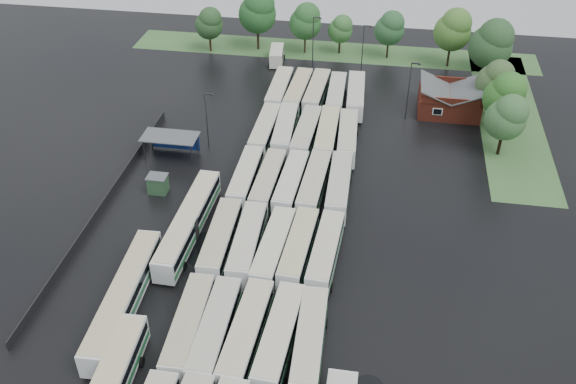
# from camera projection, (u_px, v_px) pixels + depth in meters

# --- Properties ---
(ground) EXTENTS (160.00, 160.00, 0.00)m
(ground) POSITION_uv_depth(u_px,v_px,m) (255.00, 265.00, 76.31)
(ground) COLOR black
(ground) RESTS_ON ground
(brick_building) EXTENTS (10.07, 8.60, 5.39)m
(brick_building) POSITION_uv_depth(u_px,v_px,m) (449.00, 102.00, 106.38)
(brick_building) COLOR maroon
(brick_building) RESTS_ON ground
(wash_shed) EXTENTS (8.20, 4.20, 3.58)m
(wash_shed) POSITION_uv_depth(u_px,v_px,m) (171.00, 138.00, 94.59)
(wash_shed) COLOR #2D2D30
(wash_shed) RESTS_ON ground
(utility_hut) EXTENTS (2.70, 2.20, 2.62)m
(utility_hut) POSITION_uv_depth(u_px,v_px,m) (158.00, 184.00, 87.85)
(utility_hut) COLOR #294C2E
(utility_hut) RESTS_ON ground
(grass_strip_north) EXTENTS (80.00, 10.00, 0.01)m
(grass_strip_north) POSITION_uv_depth(u_px,v_px,m) (331.00, 51.00, 128.11)
(grass_strip_north) COLOR #3E6833
(grass_strip_north) RESTS_ON ground
(grass_strip_east) EXTENTS (10.00, 50.00, 0.01)m
(grass_strip_east) POSITION_uv_depth(u_px,v_px,m) (509.00, 116.00, 106.14)
(grass_strip_east) COLOR #3E6833
(grass_strip_east) RESTS_ON ground
(west_fence) EXTENTS (0.10, 50.00, 1.20)m
(west_fence) POSITION_uv_depth(u_px,v_px,m) (104.00, 203.00, 85.37)
(west_fence) COLOR #2D2D30
(west_fence) RESTS_ON ground
(bus_r1c0) EXTENTS (3.28, 13.04, 3.60)m
(bus_r1c0) POSITION_uv_depth(u_px,v_px,m) (189.00, 327.00, 65.67)
(bus_r1c0) COLOR silver
(bus_r1c0) RESTS_ON ground
(bus_r1c1) EXTENTS (2.89, 13.09, 3.64)m
(bus_r1c1) POSITION_uv_depth(u_px,v_px,m) (215.00, 331.00, 65.18)
(bus_r1c1) COLOR silver
(bus_r1c1) RESTS_ON ground
(bus_r1c2) EXTENTS (3.34, 13.33, 3.68)m
(bus_r1c2) POSITION_uv_depth(u_px,v_px,m) (246.00, 334.00, 64.81)
(bus_r1c2) COLOR silver
(bus_r1c2) RESTS_ON ground
(bus_r1c3) EXTENTS (3.42, 13.25, 3.65)m
(bus_r1c3) POSITION_uv_depth(u_px,v_px,m) (279.00, 338.00, 64.45)
(bus_r1c3) COLOR silver
(bus_r1c3) RESTS_ON ground
(bus_r1c4) EXTENTS (3.19, 12.97, 3.59)m
(bus_r1c4) POSITION_uv_depth(u_px,v_px,m) (310.00, 342.00, 64.03)
(bus_r1c4) COLOR silver
(bus_r1c4) RESTS_ON ground
(bus_r2c0) EXTENTS (3.20, 13.22, 3.66)m
(bus_r2c0) POSITION_uv_depth(u_px,v_px,m) (221.00, 240.00, 76.94)
(bus_r2c0) COLOR silver
(bus_r2c0) RESTS_ON ground
(bus_r2c1) EXTENTS (3.24, 13.18, 3.64)m
(bus_r2c1) POSITION_uv_depth(u_px,v_px,m) (247.00, 244.00, 76.38)
(bus_r2c1) COLOR silver
(bus_r2c1) RESTS_ON ground
(bus_r2c2) EXTENTS (3.36, 13.04, 3.60)m
(bus_r2c2) POSITION_uv_depth(u_px,v_px,m) (274.00, 249.00, 75.68)
(bus_r2c2) COLOR silver
(bus_r2c2) RESTS_ON ground
(bus_r2c3) EXTENTS (3.30, 12.91, 3.56)m
(bus_r2c3) POSITION_uv_depth(u_px,v_px,m) (298.00, 249.00, 75.67)
(bus_r2c3) COLOR silver
(bus_r2c3) RESTS_ON ground
(bus_r2c4) EXTENTS (3.29, 12.91, 3.56)m
(bus_r2c4) POSITION_uv_depth(u_px,v_px,m) (325.00, 253.00, 75.14)
(bus_r2c4) COLOR silver
(bus_r2c4) RESTS_ON ground
(bus_r3c0) EXTENTS (2.76, 12.60, 3.50)m
(bus_r3c0) POSITION_uv_depth(u_px,v_px,m) (246.00, 178.00, 87.91)
(bus_r3c0) COLOR silver
(bus_r3c0) RESTS_ON ground
(bus_r3c1) EXTENTS (2.99, 12.65, 3.50)m
(bus_r3c1) POSITION_uv_depth(u_px,v_px,m) (268.00, 182.00, 87.21)
(bus_r3c1) COLOR silver
(bus_r3c1) RESTS_ON ground
(bus_r3c2) EXTENTS (3.19, 12.95, 3.58)m
(bus_r3c2) POSITION_uv_depth(u_px,v_px,m) (291.00, 184.00, 86.71)
(bus_r3c2) COLOR silver
(bus_r3c2) RESTS_ON ground
(bus_r3c3) EXTENTS (3.27, 13.19, 3.65)m
(bus_r3c3) POSITION_uv_depth(u_px,v_px,m) (314.00, 184.00, 86.53)
(bus_r3c3) COLOR silver
(bus_r3c3) RESTS_ON ground
(bus_r3c4) EXTENTS (3.09, 13.26, 3.68)m
(bus_r3c4) POSITION_uv_depth(u_px,v_px,m) (339.00, 187.00, 86.10)
(bus_r3c4) COLOR silver
(bus_r3c4) RESTS_ON ground
(bus_r4c0) EXTENTS (2.83, 12.79, 3.55)m
(bus_r4c0) POSITION_uv_depth(u_px,v_px,m) (265.00, 131.00, 98.47)
(bus_r4c0) COLOR silver
(bus_r4c0) RESTS_ON ground
(bus_r4c1) EXTENTS (3.38, 13.20, 3.64)m
(bus_r4c1) POSITION_uv_depth(u_px,v_px,m) (285.00, 131.00, 98.33)
(bus_r4c1) COLOR silver
(bus_r4c1) RESTS_ON ground
(bus_r4c2) EXTENTS (3.24, 13.21, 3.65)m
(bus_r4c2) POSITION_uv_depth(u_px,v_px,m) (306.00, 134.00, 97.52)
(bus_r4c2) COLOR silver
(bus_r4c2) RESTS_ON ground
(bus_r4c3) EXTENTS (3.06, 13.35, 3.70)m
(bus_r4c3) POSITION_uv_depth(u_px,v_px,m) (327.00, 135.00, 97.22)
(bus_r4c3) COLOR silver
(bus_r4c3) RESTS_ON ground
(bus_r4c4) EXTENTS (3.35, 12.96, 3.58)m
(bus_r4c4) POSITION_uv_depth(u_px,v_px,m) (347.00, 137.00, 96.73)
(bus_r4c4) COLOR silver
(bus_r4c4) RESTS_ON ground
(bus_r5c0) EXTENTS (2.81, 13.15, 3.66)m
(bus_r5c0) POSITION_uv_depth(u_px,v_px,m) (280.00, 91.00, 109.41)
(bus_r5c0) COLOR silver
(bus_r5c0) RESTS_ON ground
(bus_r5c1) EXTENTS (3.30, 13.12, 3.62)m
(bus_r5c1) POSITION_uv_depth(u_px,v_px,m) (298.00, 92.00, 109.15)
(bus_r5c1) COLOR silver
(bus_r5c1) RESTS_ON ground
(bus_r5c2) EXTENTS (3.28, 13.11, 3.62)m
(bus_r5c2) POSITION_uv_depth(u_px,v_px,m) (317.00, 93.00, 108.86)
(bus_r5c2) COLOR silver
(bus_r5c2) RESTS_ON ground
(bus_r5c3) EXTENTS (3.00, 12.64, 3.50)m
(bus_r5c3) POSITION_uv_depth(u_px,v_px,m) (336.00, 95.00, 108.17)
(bus_r5c3) COLOR silver
(bus_r5c3) RESTS_ON ground
(bus_r5c4) EXTENTS (3.43, 13.26, 3.66)m
(bus_r5c4) POSITION_uv_depth(u_px,v_px,m) (356.00, 96.00, 107.87)
(bus_r5c4) COLOR silver
(bus_r5c4) RESTS_ON ground
(artic_bus_west_b) EXTENTS (3.16, 19.42, 3.59)m
(artic_bus_west_b) POSITION_uv_depth(u_px,v_px,m) (189.00, 223.00, 79.71)
(artic_bus_west_b) COLOR silver
(artic_bus_west_b) RESTS_ON ground
(artic_bus_west_c) EXTENTS (3.56, 19.54, 3.61)m
(artic_bus_west_c) POSITION_uv_depth(u_px,v_px,m) (124.00, 298.00, 69.09)
(artic_bus_west_c) COLOR silver
(artic_bus_west_c) RESTS_ON ground
(minibus) EXTENTS (3.12, 6.75, 2.85)m
(minibus) POSITION_uv_depth(u_px,v_px,m) (277.00, 55.00, 122.70)
(minibus) COLOR white
(minibus) RESTS_ON ground
(tree_north_0) EXTENTS (5.46, 5.46, 9.04)m
(tree_north_0) POSITION_uv_depth(u_px,v_px,m) (209.00, 23.00, 124.84)
(tree_north_0) COLOR #381F13
(tree_north_0) RESTS_ON ground
(tree_north_1) EXTENTS (7.36, 7.36, 12.19)m
(tree_north_1) POSITION_uv_depth(u_px,v_px,m) (258.00, 11.00, 124.43)
(tree_north_1) COLOR #311F16
(tree_north_1) RESTS_ON ground
(tree_north_2) EXTENTS (6.19, 6.19, 10.25)m
(tree_north_2) POSITION_uv_depth(u_px,v_px,m) (306.00, 21.00, 123.63)
(tree_north_2) COLOR #3B271A
(tree_north_2) RESTS_ON ground
(tree_north_3) EXTENTS (4.79, 4.79, 7.94)m
(tree_north_3) POSITION_uv_depth(u_px,v_px,m) (341.00, 29.00, 124.33)
(tree_north_3) COLOR black
(tree_north_3) RESTS_ON ground
(tree_north_4) EXTENTS (5.74, 5.74, 9.51)m
(tree_north_4) POSITION_uv_depth(u_px,v_px,m) (390.00, 28.00, 121.96)
(tree_north_4) COLOR black
(tree_north_4) RESTS_ON ground
(tree_north_5) EXTENTS (6.90, 6.90, 11.43)m
(tree_north_5) POSITION_uv_depth(u_px,v_px,m) (454.00, 29.00, 118.02)
(tree_north_5) COLOR #2E2016
(tree_north_5) RESTS_ON ground
(tree_north_6) EXTENTS (5.65, 5.65, 9.36)m
(tree_north_6) POSITION_uv_depth(u_px,v_px,m) (491.00, 39.00, 117.59)
(tree_north_6) COLOR #2C2219
(tree_north_6) RESTS_ON ground
(tree_east_0) EXTENTS (6.06, 6.06, 10.04)m
(tree_east_0) POSITION_uv_depth(u_px,v_px,m) (507.00, 117.00, 92.72)
(tree_east_0) COLOR black
(tree_east_0) RESTS_ON ground
(tree_east_1) EXTENTS (6.41, 6.41, 10.62)m
(tree_east_1) POSITION_uv_depth(u_px,v_px,m) (506.00, 95.00, 97.53)
(tree_east_1) COLOR black
(tree_east_1) RESTS_ON ground
(tree_east_2) EXTENTS (5.94, 5.94, 9.85)m
(tree_east_2) POSITION_uv_depth(u_px,v_px,m) (496.00, 80.00, 102.92)
(tree_east_2) COLOR black
(tree_east_2) RESTS_ON ground
(tree_east_3) EXTENTS (7.58, 7.58, 12.56)m
(tree_east_3) POSITION_uv_depth(u_px,v_px,m) (492.00, 43.00, 110.77)
(tree_east_3) COLOR black
(tree_east_3) RESTS_ON ground
(tree_east_4) EXTENTS (4.80, 4.80, 7.95)m
(tree_east_4) POSITION_uv_depth(u_px,v_px,m) (497.00, 44.00, 118.03)
(tree_east_4) COLOR black
(tree_east_4) RESTS_ON ground
(lamp_post_ne) EXTENTS (1.53, 0.30, 9.92)m
(lamp_post_ne) POSITION_uv_depth(u_px,v_px,m) (410.00, 87.00, 102.20)
(lamp_post_ne) COLOR #2D2D30
(lamp_post_ne) RESTS_ON ground
(lamp_post_nw) EXTENTS (1.39, 0.27, 9.06)m
(lamp_post_nw) POSITION_uv_depth(u_px,v_px,m) (207.00, 116.00, 95.36)
(lamp_post_nw) COLOR #2D2D30
(lamp_post_nw) RESTS_ON ground
(lamp_post_back_w) EXTENTS (1.58, 0.31, 10.28)m
(lamp_post_back_w) POSITION_uv_depth(u_px,v_px,m) (314.00, 40.00, 117.57)
(lamp_post_back_w) COLOR #2D2D30
(lamp_post_back_w) RESTS_ON ground
(lamp_post_back_e) EXTENTS (1.51, 0.29, 9.78)m
(lamp_post_back_e) POSITION_uv_depth(u_px,v_px,m) (363.00, 47.00, 115.45)
(lamp_post_back_e) COLOR #2D2D30
(lamp_post_back_e) RESTS_ON ground
(puddle_2) EXTENTS (8.19, 8.19, 0.01)m
(puddle_2) POSITION_uv_depth(u_px,v_px,m) (218.00, 250.00, 78.57)
(puddle_2) COLOR black
(puddle_2) RESTS_ON ground
(puddle_3) EXTENTS (3.45, 3.45, 0.01)m
(puddle_3) POSITION_uv_depth(u_px,v_px,m) (315.00, 293.00, 72.53)
(puddle_3) COLOR black
(puddle_3) RESTS_ON ground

